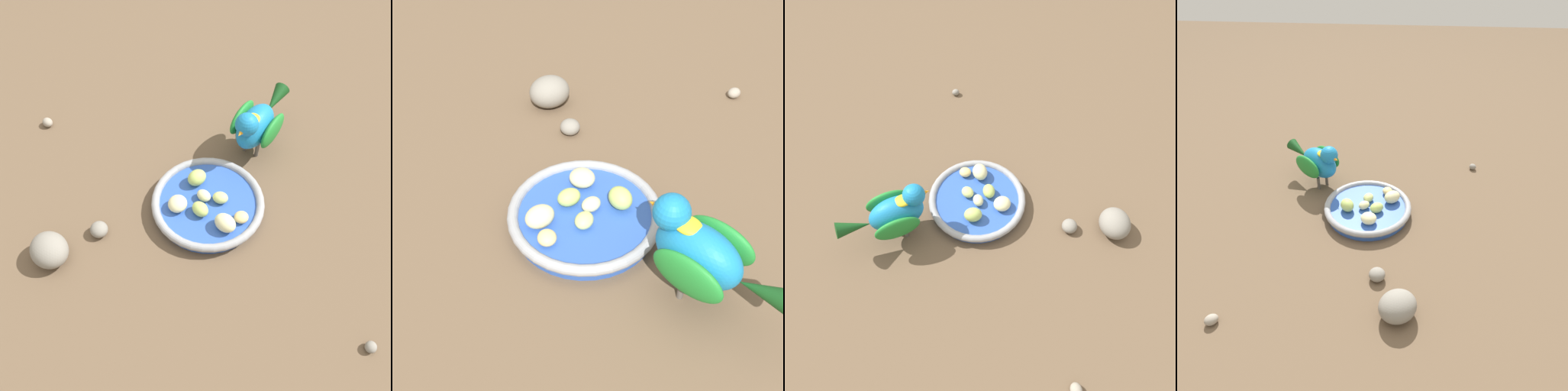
# 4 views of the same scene
# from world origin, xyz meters

# --- Properties ---
(ground_plane) EXTENTS (4.00, 4.00, 0.00)m
(ground_plane) POSITION_xyz_m (0.00, 0.00, 0.00)
(ground_plane) COLOR brown
(feeding_bowl) EXTENTS (0.20, 0.20, 0.03)m
(feeding_bowl) POSITION_xyz_m (0.02, -0.02, 0.01)
(feeding_bowl) COLOR #2D56B7
(feeding_bowl) RESTS_ON ground_plane
(apple_piece_0) EXTENTS (0.03, 0.03, 0.02)m
(apple_piece_0) POSITION_xyz_m (0.03, -0.01, 0.03)
(apple_piece_0) COLOR beige
(apple_piece_0) RESTS_ON feeding_bowl
(apple_piece_1) EXTENTS (0.04, 0.05, 0.03)m
(apple_piece_1) POSITION_xyz_m (0.07, -0.00, 0.03)
(apple_piece_1) COLOR #B2CC66
(apple_piece_1) RESTS_ON feeding_bowl
(apple_piece_2) EXTENTS (0.05, 0.05, 0.03)m
(apple_piece_2) POSITION_xyz_m (-0.03, -0.04, 0.03)
(apple_piece_2) COLOR beige
(apple_piece_2) RESTS_ON feeding_bowl
(apple_piece_3) EXTENTS (0.03, 0.03, 0.02)m
(apple_piece_3) POSITION_xyz_m (-0.02, -0.07, 0.03)
(apple_piece_3) COLOR #E5C67F
(apple_piece_3) RESTS_ON feeding_bowl
(apple_piece_4) EXTENTS (0.05, 0.05, 0.02)m
(apple_piece_4) POSITION_xyz_m (0.01, 0.04, 0.03)
(apple_piece_4) COLOR beige
(apple_piece_4) RESTS_ON feeding_bowl
(apple_piece_5) EXTENTS (0.03, 0.03, 0.02)m
(apple_piece_5) POSITION_xyz_m (0.02, -0.04, 0.03)
(apple_piece_5) COLOR #C6D17A
(apple_piece_5) RESTS_ON feeding_bowl
(apple_piece_6) EXTENTS (0.04, 0.04, 0.02)m
(apple_piece_6) POSITION_xyz_m (-0.00, -0.00, 0.03)
(apple_piece_6) COLOR #B2CC66
(apple_piece_6) RESTS_ON feeding_bowl
(parrot) EXTENTS (0.16, 0.14, 0.13)m
(parrot) POSITION_xyz_m (0.16, -0.12, 0.07)
(parrot) COLOR #59544C
(parrot) RESTS_ON ground_plane
(rock_large) EXTENTS (0.09, 0.09, 0.05)m
(rock_large) POSITION_xyz_m (-0.06, 0.26, 0.03)
(rock_large) COLOR gray
(rock_large) RESTS_ON ground_plane
(pebble_0) EXTENTS (0.03, 0.03, 0.02)m
(pebble_0) POSITION_xyz_m (-0.25, -0.23, 0.01)
(pebble_0) COLOR gray
(pebble_0) RESTS_ON ground_plane
(pebble_1) EXTENTS (0.03, 0.03, 0.02)m
(pebble_1) POSITION_xyz_m (0.26, 0.30, 0.01)
(pebble_1) COLOR gray
(pebble_1) RESTS_ON ground_plane
(pebble_2) EXTENTS (0.04, 0.04, 0.02)m
(pebble_2) POSITION_xyz_m (-0.01, 0.18, 0.01)
(pebble_2) COLOR gray
(pebble_2) RESTS_ON ground_plane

